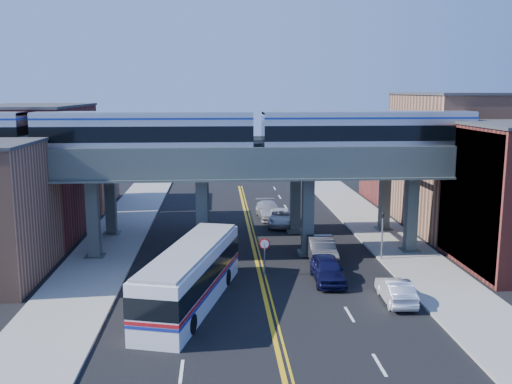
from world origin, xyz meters
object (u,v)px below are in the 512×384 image
Objects in this scene: car_lane_b at (321,249)px; car_lane_a at (328,269)px; traffic_signal at (382,230)px; car_lane_c at (281,217)px; transit_train at (145,133)px; stop_sign at (265,251)px; car_parked_curb at (396,290)px; car_lane_d at (269,210)px; transit_bus at (191,276)px.

car_lane_a is at bearing -93.65° from car_lane_b.
car_lane_a is (-4.85, -4.38, -1.47)m from traffic_signal.
transit_train is at bearing -131.76° from car_lane_c.
stop_sign reaches higher than car_lane_a.
traffic_signal reaches higher than car_lane_c.
stop_sign is 0.50× the size of car_lane_c.
transit_train is at bearing 148.89° from stop_sign.
car_lane_b is at bearing 86.63° from car_lane_a.
car_lane_d is at bearing -74.61° from car_parked_curb.
stop_sign is 0.20× the size of transit_bus.
stop_sign is 0.54× the size of car_lane_a.
transit_bus is at bearing -110.37° from car_lane_d.
car_lane_b is (-4.45, 0.23, -1.42)m from traffic_signal.
traffic_signal reaches higher than stop_sign.
transit_train is at bearing -31.23° from car_parked_curb.
stop_sign is 15.11m from car_lane_c.
car_lane_a is 16.23m from car_lane_c.
car_lane_b is at bearing 35.96° from stop_sign.
car_parked_curb is at bearing -33.31° from transit_train.
car_lane_c is at bearing 96.04° from car_lane_a.
traffic_signal is (17.18, -2.00, -7.01)m from transit_train.
stop_sign is at bearing -33.59° from car_parked_curb.
stop_sign reaches higher than car_lane_d.
car_lane_b is at bearing 177.08° from traffic_signal.
car_lane_a is 0.93× the size of car_lane_c.
traffic_signal is 4.68m from car_lane_b.
transit_bus reaches higher than car_lane_c.
transit_bus is 12.12m from car_parked_curb.
car_lane_a reaches higher than car_lane_d.
car_lane_a is at bearing -137.97° from traffic_signal.
transit_train reaches higher than transit_bus.
traffic_signal is at bearing -68.59° from car_lane_d.
car_lane_b is at bearing -75.16° from car_lane_c.
car_lane_a is (4.05, -1.38, -0.93)m from stop_sign.
transit_bus is at bearing -150.38° from traffic_signal.
car_lane_a is 0.91× the size of car_lane_b.
transit_bus is 12.17m from car_lane_b.
transit_train is 18.33× the size of stop_sign.
car_lane_a is (12.33, -6.38, -8.48)m from transit_train.
transit_train is 17.11m from car_lane_c.
car_lane_c is at bearing -77.09° from car_lane_d.
car_lane_a is at bearing -27.34° from transit_train.
transit_bus reaches higher than car_lane_a.
car_lane_a is (8.76, 3.37, -0.85)m from transit_bus.
car_lane_b is 11.70m from car_lane_c.
transit_bus is 23.46m from car_lane_d.
transit_train reaches higher than stop_sign.
stop_sign is at bearing 162.85° from car_lane_a.
car_lane_d is (1.91, 17.74, -0.96)m from stop_sign.
transit_bus is 2.44× the size of car_lane_b.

